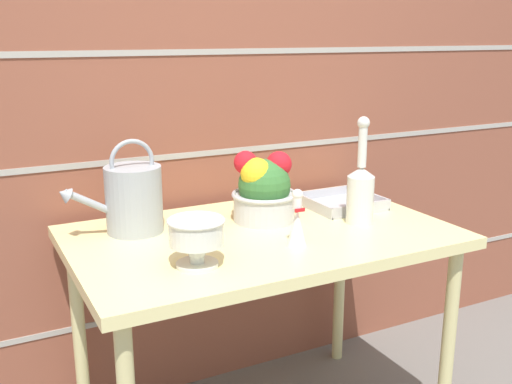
% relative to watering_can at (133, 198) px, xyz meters
% --- Properties ---
extents(brick_wall, '(3.60, 0.08, 2.20)m').
position_rel_watering_can_xyz_m(brick_wall, '(0.35, 0.27, 0.25)').
color(brick_wall, brown).
rests_on(brick_wall, ground_plane).
extents(patio_table, '(1.18, 0.73, 0.74)m').
position_rel_watering_can_xyz_m(patio_table, '(0.35, -0.18, -0.18)').
color(patio_table, beige).
rests_on(patio_table, ground_plane).
extents(watering_can, '(0.32, 0.18, 0.29)m').
position_rel_watering_can_xyz_m(watering_can, '(0.00, 0.00, 0.00)').
color(watering_can, '#9EA3A8').
rests_on(watering_can, patio_table).
extents(crystal_pedestal_bowl, '(0.16, 0.16, 0.13)m').
position_rel_watering_can_xyz_m(crystal_pedestal_bowl, '(0.07, -0.36, -0.02)').
color(crystal_pedestal_bowl, silver).
rests_on(crystal_pedestal_bowl, patio_table).
extents(flower_planter, '(0.22, 0.22, 0.24)m').
position_rel_watering_can_xyz_m(flower_planter, '(0.42, -0.08, -0.00)').
color(flower_planter, '#BCBCC1').
rests_on(flower_planter, patio_table).
extents(glass_decanter, '(0.09, 0.09, 0.35)m').
position_rel_watering_can_xyz_m(glass_decanter, '(0.68, -0.25, 0.00)').
color(glass_decanter, silver).
rests_on(glass_decanter, patio_table).
extents(figurine_vase, '(0.06, 0.06, 0.17)m').
position_rel_watering_can_xyz_m(figurine_vase, '(0.39, -0.34, -0.04)').
color(figurine_vase, white).
rests_on(figurine_vase, patio_table).
extents(wire_tray, '(0.25, 0.24, 0.04)m').
position_rel_watering_can_xyz_m(wire_tray, '(0.74, -0.07, -0.10)').
color(wire_tray, '#B7B7BC').
rests_on(wire_tray, patio_table).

